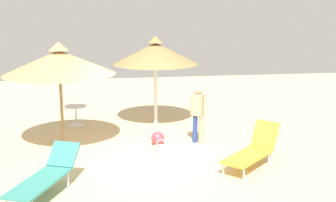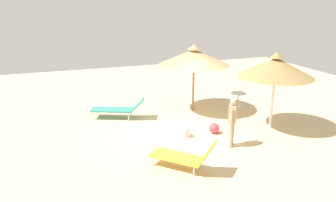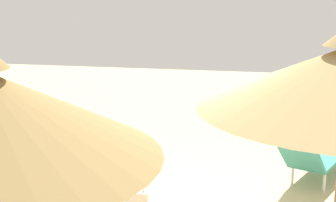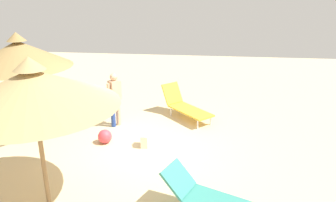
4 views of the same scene
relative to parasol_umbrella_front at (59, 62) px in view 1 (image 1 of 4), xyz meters
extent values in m
cube|color=beige|center=(2.01, -1.15, -2.29)|extent=(24.00, 24.00, 0.10)
cylinder|color=olive|center=(0.00, 0.00, -1.15)|extent=(0.08, 0.08, 2.19)
cone|color=tan|center=(0.00, 0.00, 0.00)|extent=(2.87, 2.87, 0.62)
cone|color=tan|center=(0.00, 0.00, 0.41)|extent=(0.52, 0.52, 0.22)
cylinder|color=white|center=(2.72, 1.85, -1.13)|extent=(0.10, 0.10, 2.22)
cone|color=#997A47|center=(2.72, 1.85, -0.02)|extent=(2.59, 2.59, 0.66)
cone|color=#997A47|center=(2.72, 1.85, 0.41)|extent=(0.47, 0.47, 0.22)
cube|color=teal|center=(-0.21, -3.35, -1.90)|extent=(1.20, 1.74, 0.05)
cylinder|color=silver|center=(0.30, -2.82, -2.08)|extent=(0.04, 0.04, 0.32)
cylinder|color=silver|center=(-0.17, -2.62, -2.08)|extent=(0.04, 0.04, 0.32)
cube|color=teal|center=(0.20, -2.41, -1.67)|extent=(0.73, 0.66, 0.44)
cube|color=gold|center=(4.28, -2.40, -1.94)|extent=(1.49, 1.46, 0.05)
cylinder|color=silver|center=(4.00, -3.01, -2.10)|extent=(0.04, 0.04, 0.28)
cylinder|color=silver|center=(3.65, -2.64, -2.10)|extent=(0.04, 0.04, 0.28)
cylinder|color=silver|center=(4.90, -2.15, -2.10)|extent=(0.04, 0.04, 0.28)
cylinder|color=silver|center=(4.55, -1.78, -2.10)|extent=(0.04, 0.04, 0.28)
cube|color=gold|center=(4.93, -1.77, -1.62)|extent=(0.68, 0.69, 0.61)
cylinder|color=navy|center=(3.53, -0.23, -1.86)|extent=(0.13, 0.13, 0.77)
cylinder|color=tan|center=(3.67, -0.35, -1.86)|extent=(0.13, 0.13, 0.77)
cube|color=tan|center=(3.60, -0.29, -1.18)|extent=(0.36, 0.35, 0.58)
sphere|color=tan|center=(3.60, -0.29, -0.78)|extent=(0.21, 0.21, 0.21)
cylinder|color=tan|center=(3.45, -0.17, -1.20)|extent=(0.09, 0.09, 0.53)
cylinder|color=tan|center=(3.75, -0.41, -1.20)|extent=(0.09, 0.09, 0.53)
cube|color=beige|center=(2.44, -1.35, -2.08)|extent=(0.33, 0.19, 0.32)
torus|color=beige|center=(2.44, -1.35, -1.87)|extent=(0.23, 0.04, 0.22)
cylinder|color=silver|center=(0.24, 2.03, -1.63)|extent=(0.68, 0.68, 0.02)
cylinder|color=silver|center=(0.24, 2.03, -1.94)|extent=(0.05, 0.05, 0.60)
cylinder|color=silver|center=(0.24, 2.03, -2.23)|extent=(0.48, 0.48, 0.02)
sphere|color=#D83F4C|center=(2.50, -0.30, -2.06)|extent=(0.36, 0.36, 0.36)
camera|label=1|loc=(1.02, -11.67, 1.46)|focal=47.74mm
camera|label=2|loc=(11.81, -5.37, 2.22)|focal=34.84mm
camera|label=3|loc=(0.75, 4.98, 0.88)|focal=54.57mm
camera|label=4|loc=(-4.74, -2.82, 1.56)|focal=34.47mm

